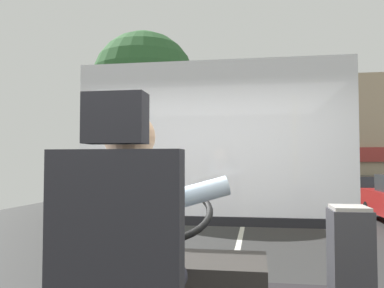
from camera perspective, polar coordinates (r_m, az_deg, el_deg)
name	(u,v)px	position (r m, az deg, el deg)	size (l,w,h in m)	color
ground	(242,230)	(10.90, 7.11, -11.99)	(18.00, 44.00, 0.06)	#2D2D2D
bus_driver	(133,239)	(1.66, -8.42, -13.17)	(0.77, 0.58, 0.82)	#282833
steering_console	(181,285)	(2.77, -1.54, -19.39)	(1.10, 1.01, 0.88)	#282623
fare_box	(351,278)	(2.48, 21.54, -17.24)	(0.21, 0.26, 0.78)	#333338
windshield_panel	(212,160)	(3.59, 2.84, -2.31)	(2.50, 0.08, 1.48)	white
street_tree	(144,84)	(14.16, -6.83, 8.48)	(3.54, 3.54, 6.27)	#4C3828
shop_building	(344,142)	(21.04, 20.72, 0.28)	(10.29, 5.92, 5.54)	tan
parked_car_white	(371,191)	(17.56, 24.02, -6.07)	(1.94, 4.38, 1.23)	silver
parked_car_silver	(342,182)	(22.02, 20.46, -5.09)	(1.95, 3.82, 1.48)	silver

